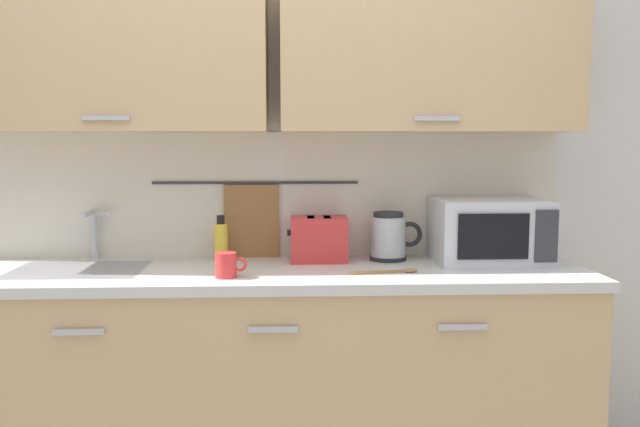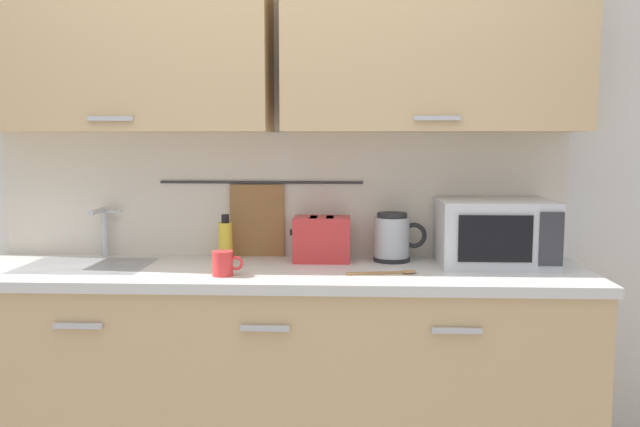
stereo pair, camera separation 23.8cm
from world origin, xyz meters
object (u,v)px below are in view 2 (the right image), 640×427
at_px(toaster, 322,239).
at_px(wooden_spoon, 390,273).
at_px(microwave, 495,233).
at_px(electric_kettle, 393,238).
at_px(mug_near_sink, 223,263).
at_px(dish_soap_bottle, 226,240).

height_order(toaster, wooden_spoon, toaster).
height_order(microwave, wooden_spoon, microwave).
relative_size(electric_kettle, wooden_spoon, 0.82).
distance_m(microwave, wooden_spoon, 0.51).
height_order(mug_near_sink, toaster, toaster).
distance_m(mug_near_sink, toaster, 0.49).
xyz_separation_m(toaster, wooden_spoon, (0.28, -0.27, -0.09)).
bearing_deg(microwave, wooden_spoon, -154.65).
bearing_deg(mug_near_sink, electric_kettle, 27.05).
bearing_deg(microwave, mug_near_sink, -166.05).
xyz_separation_m(electric_kettle, toaster, (-0.30, -0.01, -0.01)).
bearing_deg(dish_soap_bottle, mug_near_sink, -80.80).
height_order(dish_soap_bottle, toaster, dish_soap_bottle).
relative_size(dish_soap_bottle, mug_near_sink, 1.63).
bearing_deg(mug_near_sink, toaster, 42.12).
distance_m(electric_kettle, dish_soap_bottle, 0.72).
xyz_separation_m(electric_kettle, wooden_spoon, (-0.03, -0.28, -0.10)).
xyz_separation_m(microwave, electric_kettle, (-0.41, 0.07, -0.03)).
bearing_deg(dish_soap_bottle, toaster, -3.46).
height_order(dish_soap_bottle, mug_near_sink, dish_soap_bottle).
relative_size(microwave, toaster, 1.80).
distance_m(toaster, wooden_spoon, 0.40).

